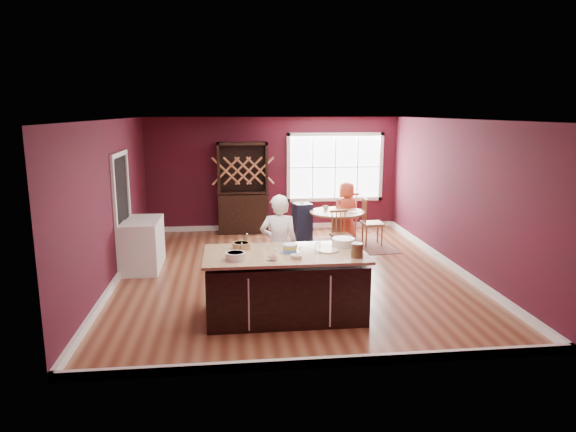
% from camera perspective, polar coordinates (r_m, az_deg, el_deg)
% --- Properties ---
extents(room_shell, '(7.00, 7.00, 7.00)m').
position_cam_1_polar(room_shell, '(8.91, 0.28, 1.99)').
color(room_shell, brown).
rests_on(room_shell, ground).
extents(window, '(2.36, 0.10, 1.66)m').
position_cam_1_polar(window, '(12.52, 5.26, 5.43)').
color(window, white).
rests_on(window, room_shell).
extents(doorway, '(0.08, 1.26, 2.13)m').
position_cam_1_polar(doorway, '(9.69, -17.88, 0.25)').
color(doorway, white).
rests_on(doorway, room_shell).
extents(kitchen_island, '(2.23, 1.17, 0.92)m').
position_cam_1_polar(kitchen_island, '(7.23, -0.31, -7.77)').
color(kitchen_island, black).
rests_on(kitchen_island, ground).
extents(dining_table, '(1.17, 1.17, 0.75)m').
position_cam_1_polar(dining_table, '(10.95, 5.47, -0.60)').
color(dining_table, brown).
rests_on(dining_table, ground).
extents(baker, '(0.63, 0.45, 1.61)m').
position_cam_1_polar(baker, '(7.89, -1.01, -3.35)').
color(baker, white).
rests_on(baker, ground).
extents(layer_cake, '(0.28, 0.28, 0.12)m').
position_cam_1_polar(layer_cake, '(7.09, 0.23, -3.61)').
color(layer_cake, white).
rests_on(layer_cake, kitchen_island).
extents(bowl_blue, '(0.27, 0.27, 0.10)m').
position_cam_1_polar(bowl_blue, '(6.78, -5.85, -4.46)').
color(bowl_blue, white).
rests_on(bowl_blue, kitchen_island).
extents(bowl_yellow, '(0.25, 0.25, 0.09)m').
position_cam_1_polar(bowl_yellow, '(7.29, -5.20, -3.33)').
color(bowl_yellow, '#B09042').
rests_on(bowl_yellow, kitchen_island).
extents(bowl_pink, '(0.14, 0.14, 0.05)m').
position_cam_1_polar(bowl_pink, '(6.73, -1.78, -4.75)').
color(bowl_pink, silver).
rests_on(bowl_pink, kitchen_island).
extents(bowl_olive, '(0.15, 0.15, 0.06)m').
position_cam_1_polar(bowl_olive, '(6.80, 0.91, -4.55)').
color(bowl_olive, beige).
rests_on(bowl_olive, kitchen_island).
extents(drinking_glass, '(0.08, 0.08, 0.16)m').
position_cam_1_polar(drinking_glass, '(7.05, 3.32, -3.54)').
color(drinking_glass, silver).
rests_on(drinking_glass, kitchen_island).
extents(dinner_plate, '(0.29, 0.29, 0.02)m').
position_cam_1_polar(dinner_plate, '(7.19, 4.45, -3.84)').
color(dinner_plate, beige).
rests_on(dinner_plate, kitchen_island).
extents(white_tub, '(0.33, 0.33, 0.11)m').
position_cam_1_polar(white_tub, '(7.47, 6.16, -2.90)').
color(white_tub, silver).
rests_on(white_tub, kitchen_island).
extents(stoneware_crock, '(0.16, 0.16, 0.19)m').
position_cam_1_polar(stoneware_crock, '(6.91, 7.68, -3.79)').
color(stoneware_crock, '#543121').
rests_on(stoneware_crock, kitchen_island).
extents(rug, '(2.39, 1.93, 0.01)m').
position_cam_1_polar(rug, '(11.07, 5.42, -3.27)').
color(rug, brown).
rests_on(rug, ground).
extents(chair_east, '(0.43, 0.45, 1.05)m').
position_cam_1_polar(chair_east, '(11.11, 9.38, -0.57)').
color(chair_east, olive).
rests_on(chair_east, ground).
extents(chair_south, '(0.43, 0.42, 0.90)m').
position_cam_1_polar(chair_south, '(10.26, 5.93, -1.90)').
color(chair_south, olive).
rests_on(chair_south, ground).
extents(chair_north, '(0.55, 0.54, 1.05)m').
position_cam_1_polar(chair_north, '(11.75, 6.42, 0.19)').
color(chair_north, '#905D2F').
rests_on(chair_north, ground).
extents(seated_woman, '(0.73, 0.58, 1.31)m').
position_cam_1_polar(seated_woman, '(11.44, 6.48, 0.53)').
color(seated_woman, '#D35335').
rests_on(seated_woman, ground).
extents(high_chair, '(0.43, 0.43, 0.91)m').
position_cam_1_polar(high_chair, '(11.20, 1.60, -0.68)').
color(high_chair, black).
rests_on(high_chair, ground).
extents(toddler, '(0.18, 0.14, 0.26)m').
position_cam_1_polar(toddler, '(11.10, 1.34, 1.08)').
color(toddler, '#8CA5BF').
rests_on(toddler, high_chair).
extents(table_plate, '(0.22, 0.22, 0.02)m').
position_cam_1_polar(table_plate, '(10.83, 7.15, 0.44)').
color(table_plate, beige).
rests_on(table_plate, dining_table).
extents(table_cup, '(0.14, 0.14, 0.10)m').
position_cam_1_polar(table_cup, '(11.04, 4.21, 0.92)').
color(table_cup, silver).
rests_on(table_cup, dining_table).
extents(hutch, '(1.16, 0.48, 2.13)m').
position_cam_1_polar(hutch, '(12.08, -5.03, 3.12)').
color(hutch, '#351A0E').
rests_on(hutch, ground).
extents(washer, '(0.63, 0.61, 0.91)m').
position_cam_1_polar(washer, '(9.45, -16.08, -3.46)').
color(washer, white).
rests_on(washer, ground).
extents(dryer, '(0.61, 0.59, 0.89)m').
position_cam_1_polar(dryer, '(10.06, -15.49, -2.58)').
color(dryer, silver).
rests_on(dryer, ground).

